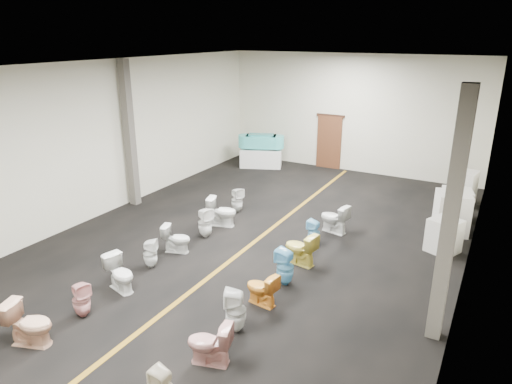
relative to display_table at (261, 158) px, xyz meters
The scene contains 31 objects.
floor 7.50m from the display_table, 64.21° to the right, with size 16.00×16.00×0.00m, color black.
ceiling 8.56m from the display_table, 64.21° to the right, with size 16.00×16.00×0.00m, color black.
wall_back 3.97m from the display_table, 21.06° to the left, with size 10.00×10.00×0.00m, color beige.
wall_left 7.22m from the display_table, 104.47° to the right, with size 16.00×16.00×0.00m, color beige.
wall_right 10.83m from the display_table, 39.24° to the right, with size 16.00×16.00×0.00m, color beige.
aisle_stripe 7.50m from the display_table, 64.21° to the right, with size 0.12×15.60×0.01m, color #895F14.
back_door 2.82m from the display_table, 25.91° to the left, with size 1.00×0.10×2.10m, color #562D19.
door_frame 3.25m from the display_table, 26.10° to the left, with size 1.15×0.08×0.10m, color #331C11.
column_left 6.23m from the display_table, 104.55° to the right, with size 0.25×0.25×4.50m, color #59544C.
column_right 11.65m from the display_table, 45.83° to the right, with size 0.25×0.25×4.50m, color #59544C.
display_table is the anchor object (origin of this frame).
bathtub 0.70m from the display_table, 135.00° to the left, with size 1.78×1.10×0.55m.
appliance_crate_a 8.93m from the display_table, 30.97° to the right, with size 0.67×0.67×0.86m, color silver.
appliance_crate_b 8.33m from the display_table, 23.07° to the right, with size 0.83×0.83×1.14m, color silver.
appliance_crate_c 7.95m from the display_table, 15.66° to the right, with size 0.79×0.79×0.90m, color silver.
appliance_crate_d 7.69m from the display_table, ahead, with size 0.76×0.76×1.09m, color silver.
toilet_left_2 12.07m from the display_table, 81.21° to the right, with size 0.46×0.81×0.83m, color #E7B08F.
toilet_left_3 11.08m from the display_table, 79.79° to the right, with size 0.33×0.34×0.74m, color pink.
toilet_left_4 10.01m from the display_table, 78.98° to the right, with size 0.43×0.76×0.77m, color white.
toilet_left_5 8.95m from the display_table, 78.41° to the right, with size 0.32×0.32×0.70m, color white.
toilet_left_6 8.04m from the display_table, 76.85° to the right, with size 0.40×0.69×0.71m, color silver.
toilet_left_7 7.02m from the display_table, 73.96° to the right, with size 0.37×0.38×0.83m, color white.
toilet_left_8 6.18m from the display_table, 71.95° to the right, with size 0.46×0.81×0.83m, color white.
toilet_left_9 5.09m from the display_table, 69.90° to the right, with size 0.35×0.35×0.77m, color white.
toilet_right_3 11.87m from the display_table, 65.74° to the right, with size 0.43×0.75×0.77m, color tan.
toilet_right_4 10.96m from the display_table, 64.07° to the right, with size 0.38×0.39×0.85m, color silver.
toilet_right_5 10.08m from the display_table, 61.59° to the right, with size 0.39×0.69×0.70m, color orange.
toilet_right_6 9.31m from the display_table, 58.44° to the right, with size 0.38×0.38×0.83m, color #67B8DF.
toilet_right_7 8.42m from the display_table, 55.33° to the right, with size 0.45×0.79×0.81m, color #D8C54C.
toilet_right_8 7.46m from the display_table, 51.15° to the right, with size 0.31×0.32×0.69m, color #7AC3E8.
toilet_right_9 6.82m from the display_table, 44.57° to the right, with size 0.45×0.80×0.81m, color silver.
Camera 1 is at (5.31, -9.17, 5.21)m, focal length 32.00 mm.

